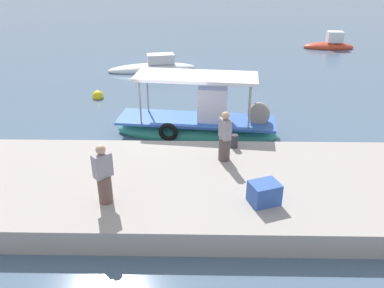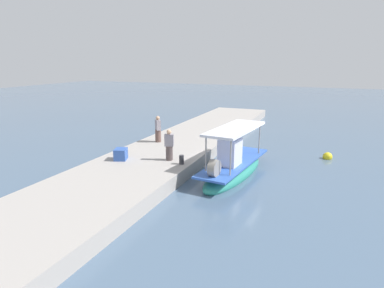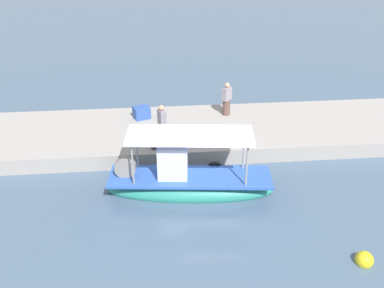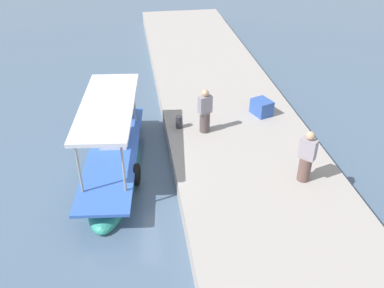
{
  "view_description": "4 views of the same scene",
  "coord_description": "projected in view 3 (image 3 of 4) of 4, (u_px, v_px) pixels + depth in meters",
  "views": [
    {
      "loc": [
        0.98,
        -14.35,
        6.7
      ],
      "look_at": [
        0.75,
        -2.57,
        0.93
      ],
      "focal_mm": 37.09,
      "sensor_mm": 36.0,
      "label": 1
    },
    {
      "loc": [
        16.55,
        4.3,
        5.78
      ],
      "look_at": [
        0.09,
        -2.6,
        1.2
      ],
      "focal_mm": 30.79,
      "sensor_mm": 36.0,
      "label": 2
    },
    {
      "loc": [
        2.15,
        14.26,
        9.53
      ],
      "look_at": [
        0.54,
        -2.41,
        0.78
      ],
      "focal_mm": 41.18,
      "sensor_mm": 36.0,
      "label": 3
    },
    {
      "loc": [
        -10.83,
        -0.75,
        8.35
      ],
      "look_at": [
        0.22,
        -2.47,
        1.19
      ],
      "focal_mm": 38.89,
      "sensor_mm": 36.0,
      "label": 4
    }
  ],
  "objects": [
    {
      "name": "mooring_bollard",
      "position": [
        154.0,
        144.0,
        18.6
      ],
      "size": [
        0.24,
        0.24,
        0.46
      ],
      "primitive_type": "cylinder",
      "color": "#2D2D33",
      "rests_on": "dock_quay"
    },
    {
      "name": "marker_buoy",
      "position": [
        364.0,
        260.0,
        13.51
      ],
      "size": [
        0.56,
        0.56,
        0.56
      ],
      "color": "yellow",
      "rests_on": "ground_plane"
    },
    {
      "name": "ground_plane",
      "position": [
        212.0,
        189.0,
        17.18
      ],
      "size": [
        120.0,
        120.0,
        0.0
      ],
      "primitive_type": "plane",
      "color": "#4A617A"
    },
    {
      "name": "fisherman_by_crate",
      "position": [
        227.0,
        100.0,
        21.57
      ],
      "size": [
        0.53,
        0.53,
        1.67
      ],
      "color": "brown",
      "rests_on": "dock_quay"
    },
    {
      "name": "dock_quay",
      "position": [
        199.0,
        133.0,
        20.88
      ],
      "size": [
        36.0,
        5.09,
        0.68
      ],
      "primitive_type": "cube",
      "color": "#A19A94",
      "rests_on": "ground_plane"
    },
    {
      "name": "cargo_crate",
      "position": [
        142.0,
        113.0,
        21.4
      ],
      "size": [
        0.91,
        0.83,
        0.59
      ],
      "primitive_type": "cube",
      "rotation": [
        0.0,
        0.0,
        0.36
      ],
      "color": "#3256A9",
      "rests_on": "dock_quay"
    },
    {
      "name": "fisherman_near_bollard",
      "position": [
        162.0,
        124.0,
        19.17
      ],
      "size": [
        0.46,
        0.52,
        1.63
      ],
      "color": "#4F4241",
      "rests_on": "dock_quay"
    },
    {
      "name": "main_fishing_boat",
      "position": [
        187.0,
        181.0,
        16.82
      ],
      "size": [
        6.55,
        2.32,
        2.85
      ],
      "color": "teal",
      "rests_on": "ground_plane"
    }
  ]
}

